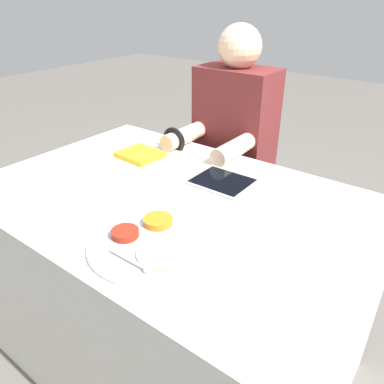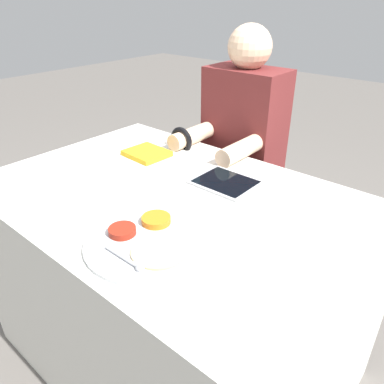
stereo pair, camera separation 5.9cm
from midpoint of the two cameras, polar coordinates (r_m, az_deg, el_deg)
name	(u,v)px [view 1 (the left image)]	position (r m, az deg, el deg)	size (l,w,h in m)	color
ground_plane	(175,355)	(1.71, -3.76, -23.54)	(12.00, 12.00, 0.00)	#605B56
dining_table	(172,286)	(1.43, -4.25, -14.07)	(1.26, 0.85, 0.76)	silver
thali_tray	(151,242)	(0.98, -7.95, -7.56)	(0.33, 0.33, 0.03)	#B7BABF
red_notebook	(140,155)	(1.50, -9.04, 5.61)	(0.17, 0.15, 0.02)	silver
tablet_device	(222,181)	(1.28, 3.32, 1.59)	(0.21, 0.18, 0.01)	#B7B7BC
person_diner	(232,172)	(1.77, 5.13, 3.00)	(0.35, 0.44, 1.23)	black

